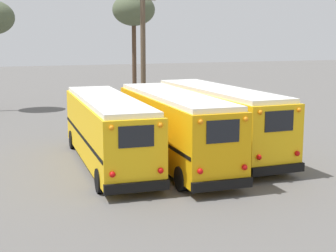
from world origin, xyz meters
name	(u,v)px	position (x,y,z in m)	size (l,w,h in m)	color
ground_plane	(167,160)	(0.00, 0.00, 0.00)	(160.00, 160.00, 0.00)	#5B5956
school_bus_0	(108,129)	(-2.85, 0.14, 1.70)	(3.00, 10.99, 3.14)	yellow
school_bus_1	(174,126)	(0.00, -0.84, 1.79)	(2.74, 10.70, 3.31)	#E5A00C
school_bus_2	(218,118)	(2.85, 0.41, 1.80)	(2.64, 10.89, 3.33)	yellow
utility_pole	(143,51)	(2.47, 11.22, 4.80)	(1.80, 0.34, 9.38)	brown
bare_tree_1	(134,11)	(3.78, 17.59, 7.75)	(3.37, 3.37, 9.14)	#473323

